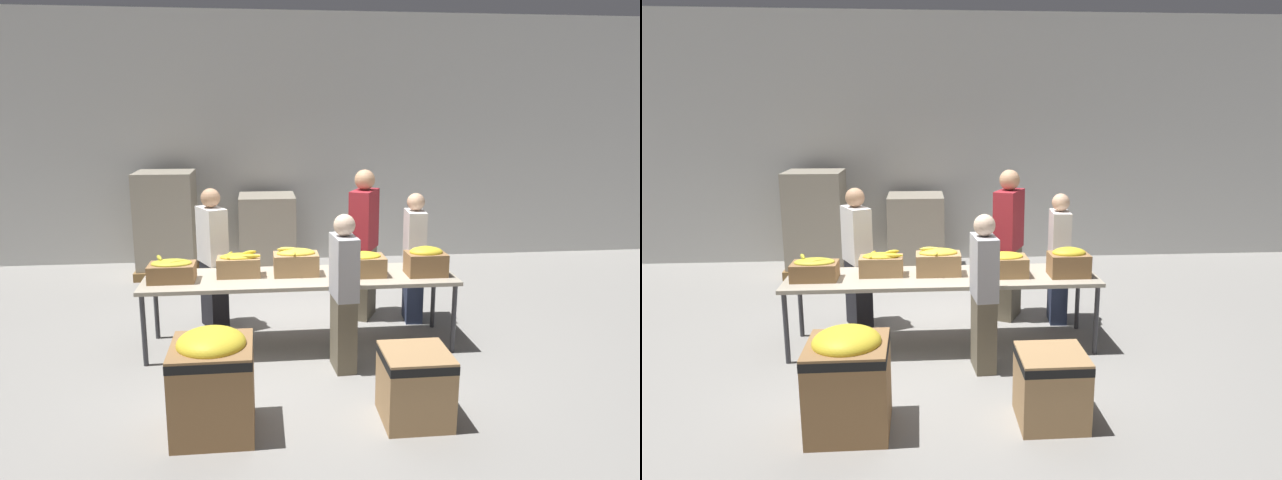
# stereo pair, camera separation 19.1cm
# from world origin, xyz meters

# --- Properties ---
(ground_plane) EXTENTS (30.00, 30.00, 0.00)m
(ground_plane) POSITION_xyz_m (0.00, 0.00, 0.00)
(ground_plane) COLOR gray
(wall_back) EXTENTS (16.00, 0.08, 4.00)m
(wall_back) POSITION_xyz_m (0.00, 3.74, 2.00)
(wall_back) COLOR silver
(wall_back) RESTS_ON ground_plane
(sorting_table) EXTENTS (3.23, 0.82, 0.77)m
(sorting_table) POSITION_xyz_m (0.00, 0.00, 0.72)
(sorting_table) COLOR #B2A893
(sorting_table) RESTS_ON ground_plane
(banana_box_0) EXTENTS (0.46, 0.32, 0.25)m
(banana_box_0) POSITION_xyz_m (-1.30, -0.04, 0.88)
(banana_box_0) COLOR olive
(banana_box_0) RESTS_ON sorting_table
(banana_box_1) EXTENTS (0.45, 0.31, 0.27)m
(banana_box_1) POSITION_xyz_m (-0.64, 0.07, 0.89)
(banana_box_1) COLOR tan
(banana_box_1) RESTS_ON sorting_table
(banana_box_2) EXTENTS (0.47, 0.32, 0.30)m
(banana_box_2) POSITION_xyz_m (-0.04, 0.06, 0.91)
(banana_box_2) COLOR tan
(banana_box_2) RESTS_ON sorting_table
(banana_box_3) EXTENTS (0.47, 0.32, 0.27)m
(banana_box_3) POSITION_xyz_m (0.65, -0.04, 0.89)
(banana_box_3) COLOR #A37A4C
(banana_box_3) RESTS_ON sorting_table
(banana_box_4) EXTENTS (0.41, 0.31, 0.31)m
(banana_box_4) POSITION_xyz_m (1.31, -0.09, 0.92)
(banana_box_4) COLOR olive
(banana_box_4) RESTS_ON sorting_table
(volunteer_0) EXTENTS (0.24, 0.43, 1.53)m
(volunteer_0) POSITION_xyz_m (0.37, -0.62, 0.76)
(volunteer_0) COLOR #6B604C
(volunteer_0) RESTS_ON ground_plane
(volunteer_1) EXTENTS (0.24, 0.43, 1.54)m
(volunteer_1) POSITION_xyz_m (1.39, 0.62, 0.76)
(volunteer_1) COLOR #2D3856
(volunteer_1) RESTS_ON ground_plane
(volunteer_2) EXTENTS (0.43, 0.54, 1.79)m
(volunteer_2) POSITION_xyz_m (0.82, 0.80, 0.89)
(volunteer_2) COLOR #6B604C
(volunteer_2) RESTS_ON ground_plane
(volunteer_3) EXTENTS (0.38, 0.48, 1.62)m
(volunteer_3) POSITION_xyz_m (-0.95, 0.65, 0.80)
(volunteer_3) COLOR black
(volunteer_3) RESTS_ON ground_plane
(donation_bin_0) EXTENTS (0.63, 0.63, 0.84)m
(donation_bin_0) POSITION_xyz_m (-0.80, -1.62, 0.44)
(donation_bin_0) COLOR olive
(donation_bin_0) RESTS_ON ground_plane
(donation_bin_1) EXTENTS (0.54, 0.54, 0.59)m
(donation_bin_1) POSITION_xyz_m (0.80, -1.62, 0.32)
(donation_bin_1) COLOR tan
(donation_bin_1) RESTS_ON ground_plane
(pallet_stack_0) EXTENTS (0.92, 0.92, 1.58)m
(pallet_stack_0) POSITION_xyz_m (-1.81, 2.99, 0.78)
(pallet_stack_0) COLOR olive
(pallet_stack_0) RESTS_ON ground_plane
(pallet_stack_1) EXTENTS (0.93, 0.93, 1.19)m
(pallet_stack_1) POSITION_xyz_m (-0.29, 3.04, 0.59)
(pallet_stack_1) COLOR olive
(pallet_stack_1) RESTS_ON ground_plane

